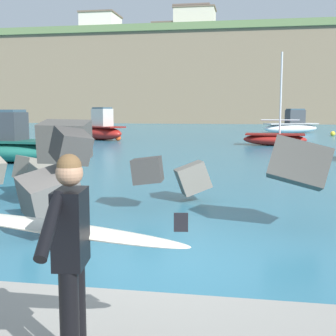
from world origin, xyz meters
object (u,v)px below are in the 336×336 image
mooring_buoy_inner (118,138)px  mooring_buoy_outer (91,131)px  boat_near_left (292,126)px  boat_mid_right (14,146)px  station_building_west (193,23)px  station_building_central (168,35)px  boat_mid_centre (275,138)px  station_building_annex (195,23)px  surfer_with_board (70,244)px  station_building_east (101,25)px  boat_mid_left (100,130)px  mooring_buoy_middle (333,134)px

mooring_buoy_inner → mooring_buoy_outer: same height
boat_near_left → boat_mid_right: bearing=-117.4°
station_building_west → station_building_central: station_building_west is taller
boat_mid_right → station_building_west: size_ratio=0.58×
boat_mid_centre → boat_mid_right: 17.06m
station_building_west → station_building_central: bearing=129.1°
station_building_annex → boat_mid_centre: bearing=-78.5°
surfer_with_board → station_building_east: (-27.45, 84.81, 17.56)m
boat_mid_right → mooring_buoy_inner: (0.60, 14.58, -0.52)m
station_building_annex → mooring_buoy_outer: bearing=-95.0°
mooring_buoy_inner → station_building_central: bearing=96.9°
boat_near_left → mooring_buoy_inner: (-14.03, -13.63, -0.55)m
boat_mid_left → boat_mid_right: boat_mid_left is taller
boat_mid_left → mooring_buoy_outer: boat_mid_left is taller
boat_mid_right → station_building_west: station_building_west is taller
mooring_buoy_outer → station_building_annex: 53.74m
surfer_with_board → boat_mid_left: size_ratio=0.43×
boat_mid_left → station_building_central: size_ratio=0.70×
boat_near_left → surfer_with_board: bearing=-97.4°
mooring_buoy_outer → station_building_east: (-13.47, 44.84, 18.62)m
boat_near_left → boat_mid_right: size_ratio=1.24×
mooring_buoy_outer → station_building_west: size_ratio=0.05×
station_building_annex → mooring_buoy_inner: bearing=-88.8°
boat_mid_centre → station_building_west: 68.36m
station_building_east → station_building_west: bearing=21.9°
mooring_buoy_middle → boat_mid_left: bearing=-155.0°
surfer_with_board → mooring_buoy_middle: (8.92, 39.79, -1.06)m
station_building_central → mooring_buoy_middle: bearing=-66.8°
surfer_with_board → mooring_buoy_outer: 42.35m
boat_mid_right → station_building_central: 86.80m
boat_mid_right → station_building_annex: bearing=90.5°
boat_mid_centre → mooring_buoy_inner: bearing=167.5°
station_building_central → boat_mid_centre: bearing=-74.6°
surfer_with_board → mooring_buoy_outer: surfer_with_board is taller
mooring_buoy_inner → station_building_west: (-1.77, 61.65, 19.61)m
mooring_buoy_inner → mooring_buoy_outer: size_ratio=1.00×
surfer_with_board → station_building_east: size_ratio=0.27×
station_building_central → mooring_buoy_inner: bearing=-83.1°
boat_near_left → boat_mid_left: size_ratio=1.20×
surfer_with_board → station_building_annex: station_building_annex is taller
mooring_buoy_inner → station_building_east: (-19.09, 54.69, 18.62)m
boat_mid_right → station_building_annex: size_ratio=0.58×
boat_mid_left → station_building_west: station_building_west is taller
station_building_annex → surfer_with_board: bearing=-83.9°
boat_near_left → boat_mid_left: 20.28m
station_building_east → station_building_annex: size_ratio=0.93×
boat_near_left → station_building_annex: size_ratio=0.72×
boat_near_left → mooring_buoy_middle: 5.15m
station_building_annex → boat_near_left: bearing=-71.7°
boat_mid_centre → boat_mid_right: (-12.09, -12.03, 0.27)m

